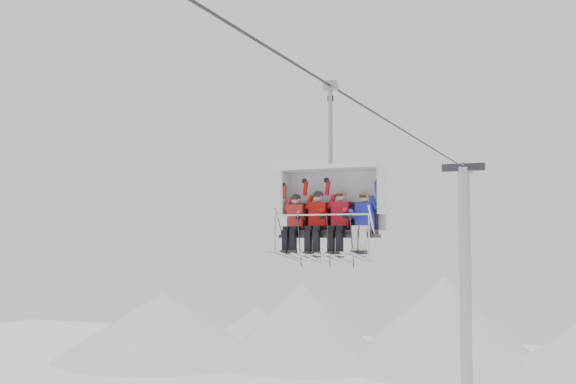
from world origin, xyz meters
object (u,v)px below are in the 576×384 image
at_px(chairlift_carrier, 333,200).
at_px(skier_center_right, 340,220).
at_px(skier_far_left, 295,222).
at_px(skier_center_left, 317,221).
at_px(lift_tower_right, 466,326).
at_px(skier_far_right, 363,221).

xyz_separation_m(chairlift_carrier, skier_center_right, (0.27, -0.30, -0.47)).
xyz_separation_m(skier_far_left, skier_center_right, (1.08, 0.01, 0.03)).
relative_size(chairlift_carrier, skier_center_left, 2.36).
bearing_deg(lift_tower_right, skier_center_left, -90.78).
relative_size(lift_tower_right, chairlift_carrier, 3.38).
bearing_deg(skier_center_left, chairlift_carrier, 48.81).
bearing_deg(skier_center_right, skier_far_right, -0.74).
height_order(chairlift_carrier, skier_far_right, chairlift_carrier).
relative_size(lift_tower_right, skier_far_right, 7.99).
bearing_deg(skier_center_left, skier_far_left, -179.16).
distance_m(lift_tower_right, skier_center_left, 20.13).
height_order(skier_center_right, skier_far_right, skier_center_right).
distance_m(chairlift_carrier, skier_center_right, 0.62).
xyz_separation_m(lift_tower_right, skier_center_right, (0.27, -19.64, 4.43)).
height_order(lift_tower_right, skier_far_left, lift_tower_right).
distance_m(skier_far_left, skier_far_right, 1.62).
bearing_deg(chairlift_carrier, skier_center_left, -131.19).
height_order(lift_tower_right, skier_center_left, lift_tower_right).
relative_size(skier_far_left, skier_far_right, 1.00).
relative_size(chairlift_carrier, skier_far_right, 2.36).
relative_size(chairlift_carrier, skier_center_right, 2.36).
distance_m(skier_center_left, skier_far_right, 1.08).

